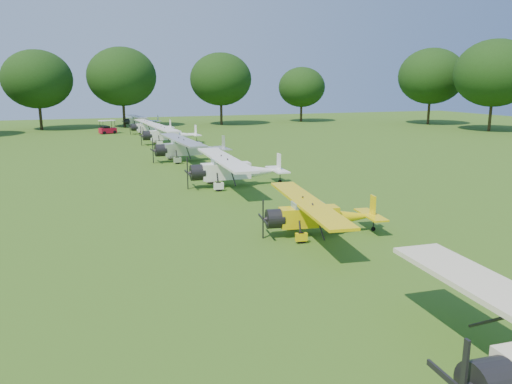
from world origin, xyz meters
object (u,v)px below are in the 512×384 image
aircraft_2 (318,213)px  golf_cart (107,129)px  aircraft_5 (168,133)px  aircraft_6 (150,126)px  aircraft_7 (140,120)px  aircraft_4 (188,147)px  aircraft_3 (233,168)px

aircraft_2 → golf_cart: size_ratio=3.74×
aircraft_2 → aircraft_5: bearing=98.3°
aircraft_6 → aircraft_7: 11.97m
aircraft_4 → golf_cart: (-5.78, 28.92, -0.70)m
aircraft_3 → aircraft_4: bearing=94.6°
aircraft_6 → golf_cart: 6.20m
aircraft_5 → aircraft_7: bearing=86.9°
aircraft_2 → aircraft_5: aircraft_5 is taller
aircraft_7 → golf_cart: bearing=-127.5°
aircraft_2 → golf_cart: bearing=104.6°
aircraft_3 → aircraft_5: size_ratio=1.01×
aircraft_7 → golf_cart: 11.58m
aircraft_6 → golf_cart: bearing=156.2°
aircraft_4 → aircraft_7: 38.88m
aircraft_2 → aircraft_6: 52.08m
aircraft_2 → aircraft_4: aircraft_4 is taller
aircraft_2 → aircraft_6: size_ratio=0.96×
aircraft_2 → aircraft_6: aircraft_6 is taller
aircraft_3 → golf_cart: (-6.36, 41.56, -0.68)m
aircraft_3 → aircraft_6: size_ratio=1.15×
aircraft_2 → aircraft_7: bearing=98.2°
aircraft_7 → aircraft_6: bearing=-97.1°
aircraft_5 → aircraft_6: size_ratio=1.14×
aircraft_7 → golf_cart: size_ratio=3.86×
aircraft_3 → aircraft_5: bearing=92.2°
aircraft_6 → golf_cart: (-5.84, 2.02, -0.50)m
aircraft_4 → aircraft_6: bearing=86.4°
golf_cart → aircraft_3: bearing=-101.1°
aircraft_6 → golf_cart: size_ratio=3.90×
aircraft_3 → aircraft_5: (-0.13, 26.38, -0.02)m
aircraft_6 → aircraft_3: bearing=-93.9°
aircraft_2 → aircraft_3: size_ratio=0.83×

